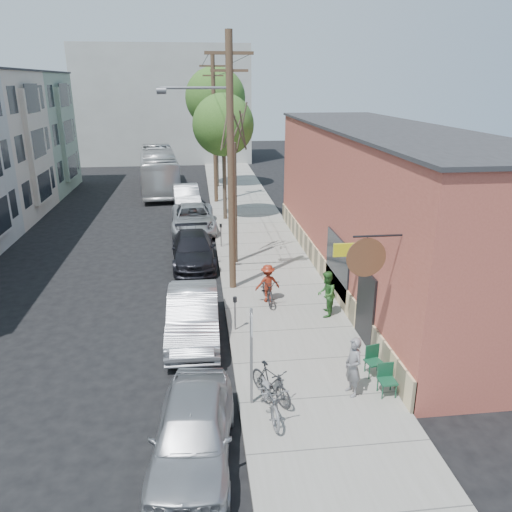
{
  "coord_description": "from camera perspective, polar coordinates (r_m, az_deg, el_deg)",
  "views": [
    {
      "loc": [
        1.12,
        -15.38,
        8.37
      ],
      "look_at": [
        3.43,
        4.08,
        1.5
      ],
      "focal_mm": 35.0,
      "sensor_mm": 36.0,
      "label": 1
    }
  ],
  "objects": [
    {
      "name": "utility_pole_far",
      "position": [
        35.73,
        -4.78,
        14.39
      ],
      "size": [
        1.8,
        0.28,
        10.0
      ],
      "color": "#503A28",
      "rests_on": "sidewalk"
    },
    {
      "name": "tree_bare",
      "position": [
        23.28,
        -2.47,
        5.92
      ],
      "size": [
        0.24,
        0.24,
        5.66
      ],
      "color": "#44392C",
      "rests_on": "sidewalk"
    },
    {
      "name": "parked_bike_b",
      "position": [
        13.37,
        1.6,
        -15.82
      ],
      "size": [
        0.88,
        2.05,
        1.05
      ],
      "primitive_type": "imported",
      "rotation": [
        0.0,
        0.0,
        0.1
      ],
      "color": "slate",
      "rests_on": "sidewalk"
    },
    {
      "name": "car_1",
      "position": [
        17.31,
        -7.21,
        -6.76
      ],
      "size": [
        1.77,
        4.92,
        1.61
      ],
      "primitive_type": "imported",
      "rotation": [
        0.0,
        0.0,
        -0.01
      ],
      "color": "#A9ABB1",
      "rests_on": "ground"
    },
    {
      "name": "ground",
      "position": [
        17.55,
        -9.74,
        -9.48
      ],
      "size": [
        120.0,
        120.0,
        0.0
      ],
      "primitive_type": "plane",
      "color": "black"
    },
    {
      "name": "parking_meter_near",
      "position": [
        17.32,
        -2.41,
        -5.94
      ],
      "size": [
        0.14,
        0.14,
        1.24
      ],
      "color": "slate",
      "rests_on": "sidewalk"
    },
    {
      "name": "cyclist",
      "position": [
        19.54,
        1.34,
        -3.12
      ],
      "size": [
        1.07,
        0.73,
        1.53
      ],
      "primitive_type": "imported",
      "rotation": [
        0.0,
        0.0,
        3.31
      ],
      "color": "maroon",
      "rests_on": "sidewalk"
    },
    {
      "name": "end_cap_building",
      "position": [
        57.52,
        -10.32,
        16.66
      ],
      "size": [
        18.0,
        8.0,
        12.0
      ],
      "primitive_type": "cube",
      "color": "#A5A6A1",
      "rests_on": "ground"
    },
    {
      "name": "cyclist_bike",
      "position": [
        19.63,
        1.34,
        -3.79
      ],
      "size": [
        0.77,
        1.99,
        1.03
      ],
      "primitive_type": "imported",
      "rotation": [
        0.0,
        0.0,
        0.04
      ],
      "color": "black",
      "rests_on": "sidewalk"
    },
    {
      "name": "sidewalk",
      "position": [
        27.83,
        -0.02,
        1.98
      ],
      "size": [
        4.5,
        58.0,
        0.15
      ],
      "primitive_type": "cube",
      "color": "gray",
      "rests_on": "ground"
    },
    {
      "name": "sign_post",
      "position": [
        13.17,
        -0.54,
        -10.44
      ],
      "size": [
        0.07,
        0.45,
        2.8
      ],
      "color": "slate",
      "rests_on": "sidewalk"
    },
    {
      "name": "car_3",
      "position": [
        29.66,
        -7.19,
        4.29
      ],
      "size": [
        2.69,
        5.54,
        1.52
      ],
      "primitive_type": "imported",
      "rotation": [
        0.0,
        0.0,
        0.03
      ],
      "color": "#A5A8AC",
      "rests_on": "ground"
    },
    {
      "name": "tree_leafy_far",
      "position": [
        41.17,
        -4.66,
        17.57
      ],
      "size": [
        4.72,
        4.72,
        9.38
      ],
      "color": "#44392C",
      "rests_on": "sidewalk"
    },
    {
      "name": "patio_chair_a",
      "position": [
        15.37,
        13.33,
        -11.66
      ],
      "size": [
        0.61,
        0.61,
        0.88
      ],
      "primitive_type": null,
      "rotation": [
        0.0,
        0.0,
        0.24
      ],
      "color": "#12432C",
      "rests_on": "sidewalk"
    },
    {
      "name": "tree_leafy_mid",
      "position": [
        30.81,
        -3.76,
        14.69
      ],
      "size": [
        3.69,
        3.69,
        7.62
      ],
      "color": "#44392C",
      "rests_on": "sidewalk"
    },
    {
      "name": "car_2",
      "position": [
        24.2,
        -7.19,
        0.73
      ],
      "size": [
        2.2,
        5.02,
        1.44
      ],
      "primitive_type": "imported",
      "rotation": [
        0.0,
        0.0,
        0.04
      ],
      "color": "black",
      "rests_on": "ground"
    },
    {
      "name": "bus",
      "position": [
        41.56,
        -11.06,
        9.61
      ],
      "size": [
        3.79,
        11.8,
        3.23
      ],
      "primitive_type": "imported",
      "rotation": [
        0.0,
        0.0,
        0.09
      ],
      "color": "silver",
      "rests_on": "ground"
    },
    {
      "name": "utility_pole_near",
      "position": [
        19.75,
        -3.07,
        10.67
      ],
      "size": [
        3.57,
        0.28,
        10.0
      ],
      "color": "#503A28",
      "rests_on": "sidewalk"
    },
    {
      "name": "car_4",
      "position": [
        35.16,
        -7.96,
        6.7
      ],
      "size": [
        2.08,
        4.98,
        1.6
      ],
      "primitive_type": "imported",
      "rotation": [
        0.0,
        0.0,
        0.08
      ],
      "color": "#A0A3A7",
      "rests_on": "ground"
    },
    {
      "name": "car_0",
      "position": [
        12.22,
        -7.21,
        -19.31
      ],
      "size": [
        2.26,
        4.68,
        1.54
      ],
      "primitive_type": "imported",
      "rotation": [
        0.0,
        0.0,
        -0.1
      ],
      "color": "#9A9CA2",
      "rests_on": "ground"
    },
    {
      "name": "patron_green",
      "position": [
        18.49,
        8.05,
        -4.33
      ],
      "size": [
        0.91,
        1.01,
        1.73
      ],
      "primitive_type": "imported",
      "rotation": [
        0.0,
        0.0,
        -1.93
      ],
      "color": "#2E6829",
      "rests_on": "sidewalk"
    },
    {
      "name": "parking_meter_far",
      "position": [
        26.09,
        -4.03,
        2.82
      ],
      "size": [
        0.14,
        0.14,
        1.24
      ],
      "color": "slate",
      "rests_on": "sidewalk"
    },
    {
      "name": "cafe_building",
      "position": [
        22.42,
        14.02,
        5.68
      ],
      "size": [
        6.6,
        20.2,
        6.61
      ],
      "color": "#A64C3D",
      "rests_on": "ground"
    },
    {
      "name": "patio_chair_b",
      "position": [
        14.59,
        14.78,
        -13.62
      ],
      "size": [
        0.52,
        0.52,
        0.88
      ],
      "primitive_type": null,
      "rotation": [
        0.0,
        0.0,
        0.03
      ],
      "color": "#12432C",
      "rests_on": "sidewalk"
    },
    {
      "name": "parked_bike_a",
      "position": [
        13.94,
        1.72,
        -14.26
      ],
      "size": [
        1.26,
        1.71,
        1.02
      ],
      "primitive_type": "imported",
      "rotation": [
        0.0,
        0.0,
        0.52
      ],
      "color": "black",
      "rests_on": "sidewalk"
    },
    {
      "name": "patron_grey",
      "position": [
        14.19,
        11.05,
        -12.32
      ],
      "size": [
        0.54,
        0.7,
        1.72
      ],
      "primitive_type": "imported",
      "rotation": [
        0.0,
        0.0,
        -1.35
      ],
      "color": "slate",
      "rests_on": "sidewalk"
    }
  ]
}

